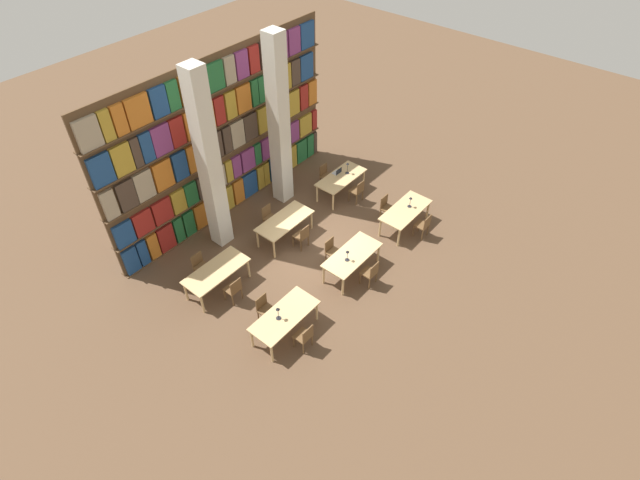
% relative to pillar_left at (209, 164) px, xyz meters
% --- Properties ---
extents(ground_plane, '(40.00, 40.00, 0.00)m').
position_rel_pillar_left_xyz_m(ground_plane, '(1.48, -2.83, -3.00)').
color(ground_plane, brown).
extents(bookshelf_bank, '(9.10, 0.35, 5.50)m').
position_rel_pillar_left_xyz_m(bookshelf_bank, '(1.47, 1.04, -0.34)').
color(bookshelf_bank, brown).
rests_on(bookshelf_bank, ground_plane).
extents(pillar_left, '(0.53, 0.53, 6.00)m').
position_rel_pillar_left_xyz_m(pillar_left, '(0.00, 0.00, 0.00)').
color(pillar_left, silver).
rests_on(pillar_left, ground_plane).
extents(pillar_center, '(0.53, 0.53, 6.00)m').
position_rel_pillar_left_xyz_m(pillar_center, '(2.96, 0.00, 0.00)').
color(pillar_center, silver).
rests_on(pillar_center, ground_plane).
extents(reading_table_0, '(1.97, 0.89, 0.76)m').
position_rel_pillar_left_xyz_m(reading_table_0, '(-1.44, -4.17, -2.33)').
color(reading_table_0, tan).
rests_on(reading_table_0, ground_plane).
extents(chair_0, '(0.42, 0.40, 0.90)m').
position_rel_pillar_left_xyz_m(chair_0, '(-1.46, -4.90, -2.51)').
color(chair_0, brown).
rests_on(chair_0, ground_plane).
extents(chair_1, '(0.42, 0.40, 0.90)m').
position_rel_pillar_left_xyz_m(chair_1, '(-1.46, -3.44, -2.51)').
color(chair_1, brown).
rests_on(chair_1, ground_plane).
extents(desk_lamp_0, '(0.14, 0.14, 0.44)m').
position_rel_pillar_left_xyz_m(desk_lamp_0, '(-1.61, -4.12, -1.95)').
color(desk_lamp_0, '#232328').
rests_on(desk_lamp_0, reading_table_0).
extents(reading_table_1, '(1.97, 0.89, 0.76)m').
position_rel_pillar_left_xyz_m(reading_table_1, '(1.56, -4.17, -2.33)').
color(reading_table_1, tan).
rests_on(reading_table_1, ground_plane).
extents(chair_2, '(0.42, 0.40, 0.90)m').
position_rel_pillar_left_xyz_m(chair_2, '(1.51, -4.90, -2.51)').
color(chair_2, brown).
rests_on(chair_2, ground_plane).
extents(chair_3, '(0.42, 0.40, 0.90)m').
position_rel_pillar_left_xyz_m(chair_3, '(1.51, -3.44, -2.51)').
color(chair_3, brown).
rests_on(chair_3, ground_plane).
extents(desk_lamp_1, '(0.14, 0.14, 0.39)m').
position_rel_pillar_left_xyz_m(desk_lamp_1, '(1.27, -4.20, -1.98)').
color(desk_lamp_1, '#232328').
rests_on(desk_lamp_1, reading_table_1).
extents(reading_table_2, '(1.97, 0.89, 0.76)m').
position_rel_pillar_left_xyz_m(reading_table_2, '(4.38, -4.26, -2.33)').
color(reading_table_2, tan).
rests_on(reading_table_2, ground_plane).
extents(chair_4, '(0.42, 0.40, 0.90)m').
position_rel_pillar_left_xyz_m(chair_4, '(4.36, -4.99, -2.51)').
color(chair_4, brown).
rests_on(chair_4, ground_plane).
extents(chair_5, '(0.42, 0.40, 0.90)m').
position_rel_pillar_left_xyz_m(chair_5, '(4.36, -3.53, -2.51)').
color(chair_5, brown).
rests_on(chair_5, ground_plane).
extents(desk_lamp_2, '(0.14, 0.14, 0.40)m').
position_rel_pillar_left_xyz_m(desk_lamp_2, '(4.58, -4.27, -1.97)').
color(desk_lamp_2, '#232328').
rests_on(desk_lamp_2, reading_table_2).
extents(reading_table_3, '(1.97, 0.89, 0.76)m').
position_rel_pillar_left_xyz_m(reading_table_3, '(-1.51, -1.52, -2.33)').
color(reading_table_3, tan).
rests_on(reading_table_3, ground_plane).
extents(chair_6, '(0.42, 0.40, 0.90)m').
position_rel_pillar_left_xyz_m(chair_6, '(-1.53, -2.25, -2.51)').
color(chair_6, brown).
rests_on(chair_6, ground_plane).
extents(chair_7, '(0.42, 0.40, 0.90)m').
position_rel_pillar_left_xyz_m(chair_7, '(-1.53, -0.79, -2.51)').
color(chair_7, brown).
rests_on(chair_7, ground_plane).
extents(reading_table_4, '(1.97, 0.89, 0.76)m').
position_rel_pillar_left_xyz_m(reading_table_4, '(1.41, -1.54, -2.33)').
color(reading_table_4, tan).
rests_on(reading_table_4, ground_plane).
extents(chair_8, '(0.42, 0.40, 0.90)m').
position_rel_pillar_left_xyz_m(chair_8, '(1.42, -2.27, -2.51)').
color(chair_8, brown).
rests_on(chair_8, ground_plane).
extents(chair_9, '(0.42, 0.40, 0.90)m').
position_rel_pillar_left_xyz_m(chair_9, '(1.42, -0.81, -2.51)').
color(chair_9, brown).
rests_on(chair_9, ground_plane).
extents(reading_table_5, '(1.97, 0.89, 0.76)m').
position_rel_pillar_left_xyz_m(reading_table_5, '(4.44, -1.49, -2.33)').
color(reading_table_5, tan).
rests_on(reading_table_5, ground_plane).
extents(chair_10, '(0.42, 0.40, 0.90)m').
position_rel_pillar_left_xyz_m(chair_10, '(4.47, -2.22, -2.51)').
color(chair_10, brown).
rests_on(chair_10, ground_plane).
extents(chair_11, '(0.42, 0.40, 0.90)m').
position_rel_pillar_left_xyz_m(chair_11, '(4.47, -0.76, -2.51)').
color(chair_11, brown).
rests_on(chair_11, ground_plane).
extents(desk_lamp_3, '(0.14, 0.14, 0.46)m').
position_rel_pillar_left_xyz_m(desk_lamp_3, '(4.76, -1.52, -1.94)').
color(desk_lamp_3, '#232328').
rests_on(desk_lamp_3, reading_table_5).
extents(laptop, '(0.32, 0.22, 0.21)m').
position_rel_pillar_left_xyz_m(laptop, '(4.54, -1.24, -2.20)').
color(laptop, silver).
rests_on(laptop, reading_table_5).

